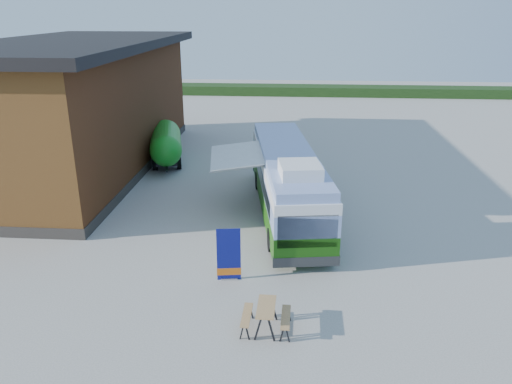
# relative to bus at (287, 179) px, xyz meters

# --- Properties ---
(ground) EXTENTS (100.00, 100.00, 0.00)m
(ground) POSITION_rel_bus_xyz_m (-1.93, -3.54, -1.71)
(ground) COLOR #BCB7AD
(ground) RESTS_ON ground
(barn) EXTENTS (9.60, 21.20, 7.50)m
(barn) POSITION_rel_bus_xyz_m (-12.43, 6.46, 1.88)
(barn) COLOR brown
(barn) RESTS_ON ground
(hedge) EXTENTS (40.00, 3.00, 1.00)m
(hedge) POSITION_rel_bus_xyz_m (6.07, 34.46, -1.21)
(hedge) COLOR #264419
(hedge) RESTS_ON ground
(bus) EXTENTS (4.12, 11.89, 3.58)m
(bus) POSITION_rel_bus_xyz_m (0.00, 0.00, 0.00)
(bus) COLOR #246210
(bus) RESTS_ON ground
(awning) EXTENTS (3.18, 4.51, 0.52)m
(awning) POSITION_rel_bus_xyz_m (-2.15, 0.48, 0.89)
(awning) COLOR white
(awning) RESTS_ON ground
(banner) EXTENTS (0.87, 0.26, 2.00)m
(banner) POSITION_rel_bus_xyz_m (-1.95, -6.29, -0.89)
(banner) COLOR navy
(banner) RESTS_ON ground
(picnic_table) EXTENTS (1.48, 1.32, 0.83)m
(picnic_table) POSITION_rel_bus_xyz_m (-0.45, -9.17, -1.09)
(picnic_table) COLOR tan
(picnic_table) RESTS_ON ground
(person_a) EXTENTS (0.68, 0.57, 1.60)m
(person_a) POSITION_rel_bus_xyz_m (-1.09, 4.92, -0.91)
(person_a) COLOR #999999
(person_a) RESTS_ON ground
(person_b) EXTENTS (0.81, 0.96, 1.75)m
(person_b) POSITION_rel_bus_xyz_m (-0.47, 1.32, -0.84)
(person_b) COLOR #999999
(person_b) RESTS_ON ground
(slurry_tanker) EXTENTS (2.85, 6.17, 2.33)m
(slurry_tanker) POSITION_rel_bus_xyz_m (-7.63, 7.54, -0.37)
(slurry_tanker) COLOR #1B9422
(slurry_tanker) RESTS_ON ground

